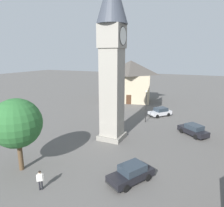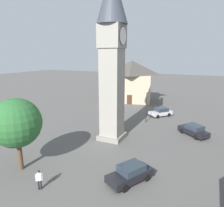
{
  "view_description": "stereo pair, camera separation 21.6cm",
  "coord_description": "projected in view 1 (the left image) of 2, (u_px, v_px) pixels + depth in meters",
  "views": [
    {
      "loc": [
        -22.33,
        -10.19,
        10.48
      ],
      "look_at": [
        0.0,
        0.0,
        4.66
      ],
      "focal_mm": 32.34,
      "sensor_mm": 36.0,
      "label": 1
    },
    {
      "loc": [
        -22.24,
        -10.39,
        10.48
      ],
      "look_at": [
        0.0,
        0.0,
        4.66
      ],
      "focal_mm": 32.34,
      "sensor_mm": 36.0,
      "label": 2
    }
  ],
  "objects": [
    {
      "name": "building_corner_back",
      "position": [
        131.0,
        81.0,
        47.14
      ],
      "size": [
        9.47,
        10.85,
        9.44
      ],
      "color": "tan",
      "rests_on": "ground"
    },
    {
      "name": "clock_tower",
      "position": [
        112.0,
        44.0,
        23.59
      ],
      "size": [
        3.65,
        3.65,
        20.15
      ],
      "color": "gray",
      "rests_on": "ground"
    },
    {
      "name": "tree",
      "position": [
        17.0,
        123.0,
        18.05
      ],
      "size": [
        4.5,
        4.5,
        6.85
      ],
      "color": "brown",
      "rests_on": "ground"
    },
    {
      "name": "car_red_corner",
      "position": [
        160.0,
        112.0,
        35.84
      ],
      "size": [
        4.26,
        3.92,
        1.53
      ],
      "color": "silver",
      "rests_on": "ground"
    },
    {
      "name": "lamp_post",
      "position": [
        146.0,
        101.0,
        31.86
      ],
      "size": [
        0.36,
        0.36,
        5.22
      ],
      "color": "black",
      "rests_on": "ground"
    },
    {
      "name": "ground_plane",
      "position": [
        112.0,
        138.0,
        26.3
      ],
      "size": [
        200.0,
        200.0,
        0.0
      ],
      "primitive_type": "plane",
      "color": "#565451"
    },
    {
      "name": "car_silver_kerb",
      "position": [
        193.0,
        130.0,
        27.17
      ],
      "size": [
        3.94,
        4.25,
        1.53
      ],
      "color": "black",
      "rests_on": "ground"
    },
    {
      "name": "pedestrian",
      "position": [
        40.0,
        178.0,
        15.98
      ],
      "size": [
        0.4,
        0.45,
        1.69
      ],
      "color": "black",
      "rests_on": "ground"
    },
    {
      "name": "car_blue_kerb",
      "position": [
        131.0,
        173.0,
        17.11
      ],
      "size": [
        4.43,
        3.48,
        1.53
      ],
      "color": "black",
      "rests_on": "ground"
    }
  ]
}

